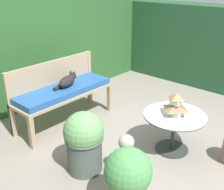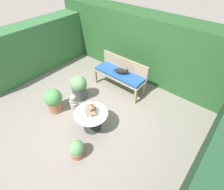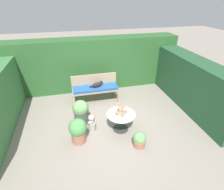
{
  "view_description": "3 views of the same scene",
  "coord_description": "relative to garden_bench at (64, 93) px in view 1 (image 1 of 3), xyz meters",
  "views": [
    {
      "loc": [
        -2.44,
        -1.81,
        2.07
      ],
      "look_at": [
        0.0,
        0.37,
        0.65
      ],
      "focal_mm": 45.0,
      "sensor_mm": 36.0,
      "label": 1
    },
    {
      "loc": [
        2.36,
        -2.08,
        3.33
      ],
      "look_at": [
        0.35,
        0.33,
        0.57
      ],
      "focal_mm": 28.0,
      "sensor_mm": 36.0,
      "label": 2
    },
    {
      "loc": [
        -0.78,
        -3.91,
        3.21
      ],
      "look_at": [
        0.31,
        0.56,
        0.56
      ],
      "focal_mm": 28.0,
      "sensor_mm": 36.0,
      "label": 3
    }
  ],
  "objects": [
    {
      "name": "potted_plant_table_near",
      "position": [
        -0.58,
        -1.03,
        -0.11
      ],
      "size": [
        0.45,
        0.45,
        0.72
      ],
      "color": "#4C5651",
      "rests_on": "ground"
    },
    {
      "name": "ground",
      "position": [
        0.1,
        -1.21,
        -0.49
      ],
      "size": [
        30.0,
        30.0,
        0.0
      ],
      "primitive_type": "plane",
      "color": "gray"
    },
    {
      "name": "bench_backrest",
      "position": [
        -0.0,
        0.24,
        0.19
      ],
      "size": [
        1.52,
        0.06,
        0.92
      ],
      "color": "tan",
      "rests_on": "ground"
    },
    {
      "name": "cat",
      "position": [
        0.07,
        -0.01,
        0.16
      ],
      "size": [
        0.45,
        0.25,
        0.2
      ],
      "rotation": [
        0.0,
        0.0,
        0.31
      ],
      "color": "black",
      "rests_on": "garden_bench"
    },
    {
      "name": "pagoda_birdhouse",
      "position": [
        0.43,
        -1.57,
        0.14
      ],
      "size": [
        0.26,
        0.26,
        0.28
      ],
      "color": "silver",
      "rests_on": "patio_table"
    },
    {
      "name": "potted_plant_bench_right",
      "position": [
        -0.71,
        -1.76,
        -0.14
      ],
      "size": [
        0.45,
        0.45,
        0.65
      ],
      "color": "#9E664C",
      "rests_on": "ground"
    },
    {
      "name": "foliage_hedge_right",
      "position": [
        2.95,
        -1.0,
        0.29
      ],
      "size": [
        0.7,
        3.61,
        1.55
      ],
      "primitive_type": "cube",
      "color": "#234C2D",
      "rests_on": "ground"
    },
    {
      "name": "garden_bench",
      "position": [
        0.0,
        0.0,
        0.0
      ],
      "size": [
        1.52,
        0.52,
        0.57
      ],
      "color": "tan",
      "rests_on": "ground"
    },
    {
      "name": "garden_bust",
      "position": [
        -0.34,
        -1.44,
        -0.25
      ],
      "size": [
        0.27,
        0.26,
        0.51
      ],
      "rotation": [
        0.0,
        0.0,
        0.72
      ],
      "color": "#A39E93",
      "rests_on": "ground"
    },
    {
      "name": "patio_table",
      "position": [
        0.43,
        -1.57,
        -0.09
      ],
      "size": [
        0.76,
        0.76,
        0.5
      ],
      "color": "#2D332D",
      "rests_on": "ground"
    },
    {
      "name": "foliage_hedge_back",
      "position": [
        0.1,
        1.19,
        0.46
      ],
      "size": [
        6.4,
        0.78,
        1.89
      ],
      "primitive_type": "cube",
      "color": "#285628",
      "rests_on": "ground"
    }
  ]
}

